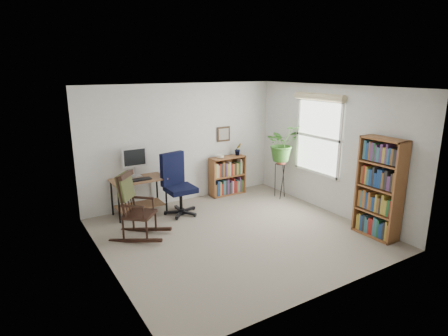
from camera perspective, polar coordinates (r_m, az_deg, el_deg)
floor at (r=6.35m, az=1.92°, el=-10.00°), size 4.20×4.00×0.00m
ceiling at (r=5.76m, az=2.13°, el=12.19°), size 4.20×4.00×0.00m
wall_back at (r=7.65m, az=-6.31°, el=3.72°), size 4.20×0.00×2.40m
wall_front at (r=4.49m, az=16.34°, el=-4.87°), size 4.20×0.00×2.40m
wall_left at (r=5.13m, az=-17.94°, el=-2.53°), size 0.00×4.00×2.40m
wall_right at (r=7.29m, az=15.92°, el=2.68°), size 0.00×4.00×2.40m
window at (r=7.43m, az=14.12°, el=4.59°), size 0.12×1.20×1.50m
desk at (r=7.21m, az=-12.81°, el=-4.26°), size 0.98×0.54×0.70m
monitor at (r=7.16m, az=-13.46°, el=0.84°), size 0.46×0.16×0.56m
keyboard at (r=6.99m, az=-12.65°, el=-1.72°), size 0.40×0.15×0.02m
office_chair at (r=7.01m, az=-6.65°, el=-2.48°), size 0.77×0.77×1.18m
rocking_chair at (r=6.18m, az=-12.82°, el=-5.58°), size 1.08×1.06×1.10m
low_bookshelf at (r=8.13m, az=0.51°, el=-1.17°), size 0.80×0.27×0.84m
tall_bookshelf at (r=6.50m, az=22.62°, el=-2.87°), size 0.31×0.72×1.63m
plant_stand at (r=8.00m, az=8.59°, el=-1.50°), size 0.31×0.31×0.87m
spider_plant at (r=7.76m, az=8.91°, el=6.34°), size 1.69×1.88×1.46m
potted_plant_small at (r=8.16m, az=2.14°, el=2.34°), size 0.13×0.24×0.11m
framed_picture at (r=8.05m, az=-0.05°, el=5.18°), size 0.32×0.04×0.32m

